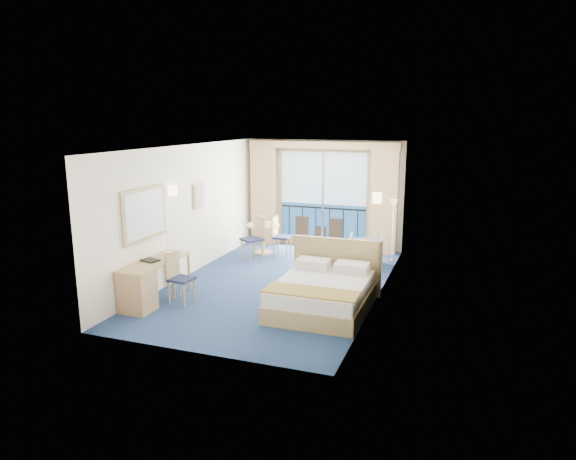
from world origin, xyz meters
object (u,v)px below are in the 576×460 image
(nightstand, at_px, (369,276))
(desk, at_px, (141,286))
(desk_chair, at_px, (178,274))
(table_chair_b, at_px, (255,235))
(table_chair_a, at_px, (279,234))
(armchair, at_px, (366,250))
(bed, at_px, (323,293))
(floor_lamp, at_px, (393,215))
(round_table, at_px, (263,231))

(nightstand, distance_m, desk, 4.19)
(desk_chair, xyz_separation_m, table_chair_b, (0.18, 3.08, 0.06))
(table_chair_a, bearing_deg, desk, 165.08)
(armchair, height_order, table_chair_a, table_chair_a)
(bed, distance_m, desk_chair, 2.60)
(floor_lamp, relative_size, desk, 0.90)
(bed, bearing_deg, desk, -160.22)
(desk_chair, relative_size, table_chair_b, 0.90)
(bed, relative_size, table_chair_a, 2.15)
(desk, height_order, table_chair_a, table_chair_a)
(bed, xyz_separation_m, floor_lamp, (0.66, 3.44, 0.79))
(desk, bearing_deg, nightstand, 33.65)
(nightstand, distance_m, round_table, 3.48)
(nightstand, bearing_deg, floor_lamp, 86.98)
(desk, distance_m, desk_chair, 0.66)
(nightstand, xyz_separation_m, floor_lamp, (0.12, 2.18, 0.81))
(bed, bearing_deg, round_table, 127.63)
(nightstand, height_order, desk, desk)
(desk, xyz_separation_m, round_table, (0.54, 4.16, 0.13))
(table_chair_a, bearing_deg, armchair, -95.80)
(bed, distance_m, armchair, 2.95)
(bed, height_order, desk, bed)
(bed, relative_size, floor_lamp, 1.38)
(nightstand, relative_size, armchair, 0.75)
(armchair, xyz_separation_m, table_chair_b, (-2.51, -0.41, 0.23))
(table_chair_a, bearing_deg, bed, -149.35)
(table_chair_a, bearing_deg, floor_lamp, -84.33)
(floor_lamp, height_order, desk_chair, floor_lamp)
(floor_lamp, bearing_deg, nightstand, -93.02)
(floor_lamp, height_order, round_table, floor_lamp)
(bed, height_order, round_table, bed)
(nightstand, bearing_deg, desk, -146.35)
(desk_chair, relative_size, table_chair_a, 0.99)
(armchair, bearing_deg, round_table, -12.67)
(bed, xyz_separation_m, table_chair_a, (-1.97, 3.09, 0.23))
(bed, relative_size, round_table, 2.49)
(bed, distance_m, table_chair_a, 3.68)
(nightstand, xyz_separation_m, armchair, (-0.39, 1.69, 0.06))
(table_chair_b, bearing_deg, armchair, 41.74)
(round_table, bearing_deg, nightstand, -32.08)
(floor_lamp, xyz_separation_m, desk_chair, (-3.19, -3.99, -0.58))
(floor_lamp, relative_size, desk_chair, 1.58)
(table_chair_b, bearing_deg, nightstand, 8.76)
(bed, height_order, table_chair_b, bed)
(armchair, xyz_separation_m, table_chair_a, (-2.13, 0.15, 0.18))
(bed, distance_m, desk, 3.12)
(round_table, bearing_deg, bed, -52.37)
(bed, bearing_deg, table_chair_b, 132.79)
(desk, bearing_deg, bed, 19.78)
(nightstand, xyz_separation_m, table_chair_b, (-2.90, 1.28, 0.29))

